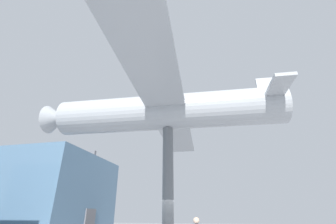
% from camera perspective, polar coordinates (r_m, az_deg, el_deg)
% --- Properties ---
extents(glass_pavilion_right, '(11.30, 13.18, 8.18)m').
position_cam_1_polar(glass_pavilion_right, '(29.32, -30.17, -17.52)').
color(glass_pavilion_right, slate).
rests_on(glass_pavilion_right, ground_plane).
extents(support_pylon_central, '(0.61, 0.61, 6.52)m').
position_cam_1_polar(support_pylon_central, '(12.79, 0.00, -18.05)').
color(support_pylon_central, slate).
rests_on(support_pylon_central, ground_plane).
extents(suspended_airplane, '(19.15, 15.47, 2.94)m').
position_cam_1_polar(suspended_airplane, '(14.01, -1.29, -0.06)').
color(suspended_airplane, '#B2B7BC').
rests_on(suspended_airplane, support_pylon_central).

